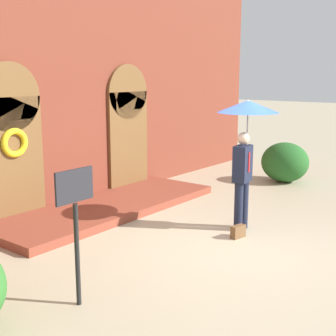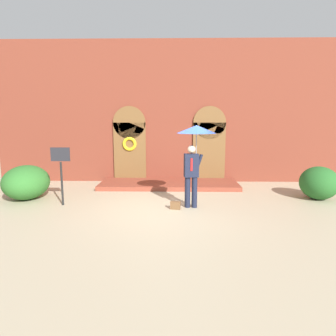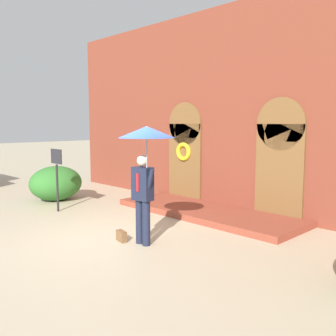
% 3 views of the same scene
% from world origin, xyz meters
% --- Properties ---
extents(ground_plane, '(80.00, 80.00, 0.00)m').
position_xyz_m(ground_plane, '(0.00, 0.00, 0.00)').
color(ground_plane, tan).
extents(building_facade, '(14.00, 2.30, 5.60)m').
position_xyz_m(building_facade, '(-0.00, 4.15, 2.68)').
color(building_facade, brown).
rests_on(building_facade, ground).
extents(person_with_umbrella, '(1.10, 1.10, 2.36)m').
position_xyz_m(person_with_umbrella, '(0.78, 0.26, 1.91)').
color(person_with_umbrella, '#191E33').
rests_on(person_with_umbrella, ground).
extents(handbag, '(0.30, 0.17, 0.22)m').
position_xyz_m(handbag, '(0.23, 0.06, 0.11)').
color(handbag, brown).
rests_on(handbag, ground).
extents(sign_post, '(0.56, 0.06, 1.72)m').
position_xyz_m(sign_post, '(-3.11, 0.42, 1.16)').
color(sign_post, black).
rests_on(sign_post, ground).
extents(shrub_left, '(1.39, 1.66, 1.08)m').
position_xyz_m(shrub_left, '(-4.52, 1.10, 0.54)').
color(shrub_left, '#2D6B28').
rests_on(shrub_left, ground).
extents(shrub_right, '(1.18, 1.25, 1.05)m').
position_xyz_m(shrub_right, '(4.81, 1.27, 0.53)').
color(shrub_right, '#235B23').
rests_on(shrub_right, ground).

